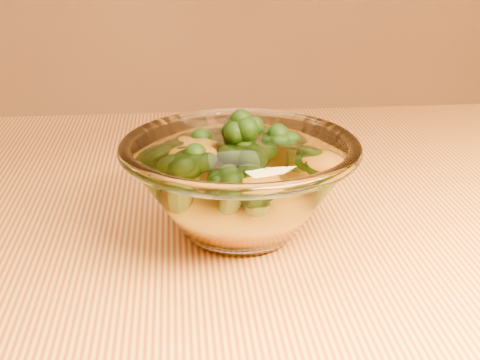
# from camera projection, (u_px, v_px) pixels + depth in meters

# --- Properties ---
(glass_bowl) EXTENTS (0.19, 0.19, 0.08)m
(glass_bowl) POSITION_uv_depth(u_px,v_px,m) (240.00, 185.00, 0.53)
(glass_bowl) COLOR white
(glass_bowl) RESTS_ON table
(cheese_sauce) EXTENTS (0.11, 0.11, 0.03)m
(cheese_sauce) POSITION_uv_depth(u_px,v_px,m) (240.00, 205.00, 0.53)
(cheese_sauce) COLOR orange
(cheese_sauce) RESTS_ON glass_bowl
(broccoli_heap) EXTENTS (0.14, 0.11, 0.07)m
(broccoli_heap) POSITION_uv_depth(u_px,v_px,m) (236.00, 165.00, 0.53)
(broccoli_heap) COLOR black
(broccoli_heap) RESTS_ON cheese_sauce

